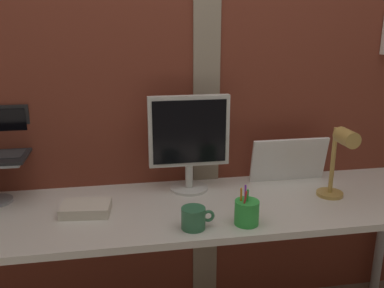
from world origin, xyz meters
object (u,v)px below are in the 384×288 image
(pen_cup, at_px, (247,212))
(monitor, at_px, (189,137))
(whiteboard_panel, at_px, (289,160))
(coffee_mug, at_px, (194,218))
(desk_lamp, at_px, (340,156))

(pen_cup, bearing_deg, monitor, 113.04)
(monitor, bearing_deg, whiteboard_panel, 2.72)
(whiteboard_panel, bearing_deg, coffee_mug, -143.32)
(whiteboard_panel, height_order, pen_cup, whiteboard_panel)
(desk_lamp, distance_m, pen_cup, 0.51)
(desk_lamp, xyz_separation_m, coffee_mug, (-0.67, -0.15, -0.16))
(desk_lamp, height_order, coffee_mug, desk_lamp)
(desk_lamp, bearing_deg, whiteboard_panel, 114.79)
(monitor, height_order, coffee_mug, monitor)
(coffee_mug, bearing_deg, desk_lamp, 12.57)
(whiteboard_panel, relative_size, desk_lamp, 1.14)
(desk_lamp, bearing_deg, coffee_mug, -167.43)
(monitor, xyz_separation_m, whiteboard_panel, (0.51, 0.02, -0.15))
(monitor, distance_m, coffee_mug, 0.45)
(monitor, relative_size, whiteboard_panel, 1.17)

